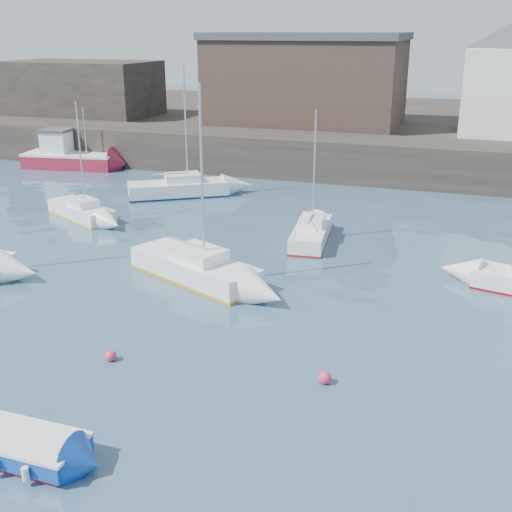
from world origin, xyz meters
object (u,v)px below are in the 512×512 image
(buoy_far, at_px, (190,263))
(fishing_boat, at_px, (68,156))
(buoy_near, at_px, (111,360))
(sailboat_b, at_px, (195,267))
(sailboat_e, at_px, (82,211))
(sailboat_f, at_px, (311,233))
(sailboat_h, at_px, (179,188))
(buoy_mid, at_px, (325,383))
(blue_dinghy, at_px, (18,445))

(buoy_far, bearing_deg, fishing_boat, 137.02)
(buoy_near, xyz_separation_m, buoy_far, (-1.47, 9.70, 0.00))
(sailboat_b, relative_size, sailboat_e, 1.26)
(fishing_boat, distance_m, sailboat_f, 26.48)
(fishing_boat, distance_m, sailboat_h, 13.84)
(sailboat_b, bearing_deg, sailboat_f, 62.74)
(buoy_near, height_order, buoy_mid, buoy_mid)
(buoy_mid, xyz_separation_m, buoy_far, (-8.70, 8.78, 0.00))
(fishing_boat, height_order, buoy_far, fishing_boat)
(sailboat_e, relative_size, buoy_mid, 15.96)
(buoy_mid, bearing_deg, buoy_far, 134.74)
(sailboat_f, height_order, buoy_far, sailboat_f)
(sailboat_b, height_order, buoy_near, sailboat_b)
(sailboat_e, height_order, buoy_near, sailboat_e)
(blue_dinghy, xyz_separation_m, fishing_boat, (-20.66, 32.52, 0.56))
(sailboat_f, distance_m, sailboat_h, 12.70)
(sailboat_f, distance_m, buoy_mid, 14.47)
(blue_dinghy, relative_size, sailboat_e, 0.54)
(sailboat_h, bearing_deg, fishing_boat, 155.53)
(fishing_boat, xyz_separation_m, buoy_far, (18.73, -17.45, -0.95))
(buoy_near, height_order, buoy_far, buoy_near)
(buoy_near, bearing_deg, sailboat_h, 109.56)
(buoy_far, bearing_deg, sailboat_h, 117.64)
(buoy_near, bearing_deg, sailboat_f, 77.68)
(fishing_boat, height_order, sailboat_h, sailboat_h)
(blue_dinghy, relative_size, buoy_far, 10.49)
(fishing_boat, relative_size, buoy_near, 19.81)
(sailboat_h, bearing_deg, blue_dinghy, -73.24)
(sailboat_f, relative_size, buoy_far, 19.31)
(blue_dinghy, height_order, sailboat_f, sailboat_f)
(sailboat_e, height_order, buoy_mid, sailboat_e)
(blue_dinghy, bearing_deg, sailboat_e, 119.28)
(blue_dinghy, distance_m, fishing_boat, 38.53)
(fishing_boat, distance_m, buoy_far, 25.62)
(sailboat_h, distance_m, buoy_mid, 25.31)
(blue_dinghy, distance_m, sailboat_f, 20.38)
(sailboat_e, relative_size, buoy_near, 17.47)
(buoy_near, bearing_deg, blue_dinghy, -85.12)
(blue_dinghy, height_order, fishing_boat, fishing_boat)
(buoy_far, bearing_deg, buoy_mid, -45.26)
(sailboat_b, relative_size, buoy_far, 24.45)
(buoy_near, bearing_deg, buoy_far, 98.62)
(sailboat_e, bearing_deg, fishing_boat, 127.11)
(sailboat_b, distance_m, sailboat_f, 7.84)
(sailboat_b, distance_m, buoy_mid, 10.29)
(fishing_boat, height_order, sailboat_e, sailboat_e)
(sailboat_f, height_order, sailboat_h, sailboat_h)
(sailboat_h, relative_size, buoy_mid, 19.92)
(buoy_mid, bearing_deg, blue_dinghy, -137.11)
(blue_dinghy, relative_size, sailboat_f, 0.54)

